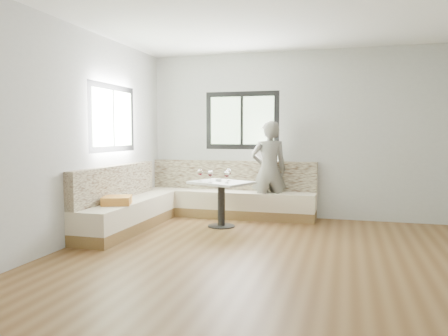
# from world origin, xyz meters

# --- Properties ---
(room) EXTENTS (5.01, 5.01, 2.81)m
(room) POSITION_xyz_m (-0.08, 0.08, 1.41)
(room) COLOR brown
(room) RESTS_ON ground
(banquette) EXTENTS (2.90, 2.80, 0.95)m
(banquette) POSITION_xyz_m (-1.59, 1.63, 0.33)
(banquette) COLOR brown
(banquette) RESTS_ON ground
(table) EXTENTS (1.04, 0.94, 0.70)m
(table) POSITION_xyz_m (-0.96, 1.42, 0.52)
(table) COLOR black
(table) RESTS_ON ground
(person) EXTENTS (0.69, 0.58, 1.63)m
(person) POSITION_xyz_m (-0.37, 2.19, 0.82)
(person) COLOR slate
(person) RESTS_ON ground
(olive_ramekin) EXTENTS (0.10, 0.10, 0.04)m
(olive_ramekin) POSITION_xyz_m (-1.01, 1.43, 0.72)
(olive_ramekin) COLOR white
(olive_ramekin) RESTS_ON table
(wine_glass_a) EXTENTS (0.08, 0.08, 0.19)m
(wine_glass_a) POSITION_xyz_m (-1.29, 1.36, 0.83)
(wine_glass_a) COLOR white
(wine_glass_a) RESTS_ON table
(wine_glass_b) EXTENTS (0.08, 0.08, 0.19)m
(wine_glass_b) POSITION_xyz_m (-1.08, 1.25, 0.83)
(wine_glass_b) COLOR white
(wine_glass_b) RESTS_ON table
(wine_glass_c) EXTENTS (0.08, 0.08, 0.19)m
(wine_glass_c) POSITION_xyz_m (-0.83, 1.22, 0.83)
(wine_glass_c) COLOR white
(wine_glass_c) RESTS_ON table
(wine_glass_d) EXTENTS (0.08, 0.08, 0.19)m
(wine_glass_d) POSITION_xyz_m (-0.88, 1.54, 0.83)
(wine_glass_d) COLOR white
(wine_glass_d) RESTS_ON table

